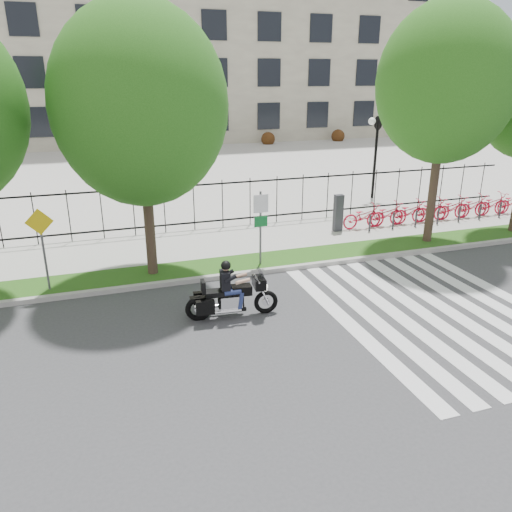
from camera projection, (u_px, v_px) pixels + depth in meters
name	position (u px, v px, depth m)	size (l,w,h in m)	color
ground	(271.00, 338.00, 12.46)	(120.00, 120.00, 0.00)	#38383B
curb	(228.00, 276.00, 16.09)	(60.00, 0.20, 0.15)	#A29E98
grass_verge	(221.00, 267.00, 16.84)	(60.00, 1.50, 0.15)	#1E4912
sidewalk	(205.00, 244.00, 19.07)	(60.00, 3.50, 0.15)	#A9A59E
plaza	(148.00, 168.00, 34.71)	(80.00, 34.00, 0.10)	#A9A59E
crosswalk_stripes	(434.00, 310.00, 13.89)	(5.70, 8.00, 0.01)	silver
iron_fence	(194.00, 206.00, 20.26)	(30.00, 0.06, 2.00)	black
office_building	(116.00, 33.00, 49.05)	(60.00, 21.90, 20.15)	gray
lamp_post_right	(377.00, 137.00, 25.02)	(1.06, 0.70, 4.25)	black
street_tree_1	(140.00, 105.00, 14.36)	(5.09, 5.09, 8.13)	#3C2920
street_tree_2	(446.00, 83.00, 17.28)	(4.82, 4.82, 8.53)	#3C2920
bike_share_station	(451.00, 208.00, 21.93)	(11.13, 0.87, 1.50)	#2D2D33
sign_pole_regulatory	(261.00, 219.00, 16.32)	(0.50, 0.09, 2.50)	#59595B
sign_pole_warning	(42.00, 239.00, 14.35)	(0.78, 0.09, 2.49)	#59595B
motorcycle_rider	(232.00, 294.00, 13.33)	(2.54, 0.81, 1.96)	black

